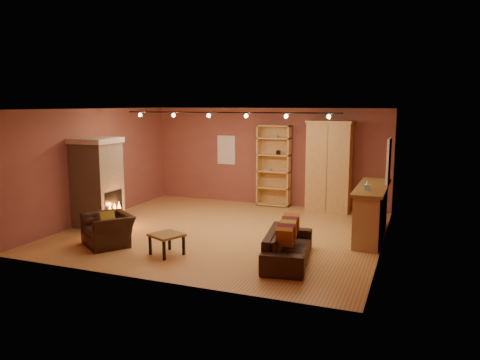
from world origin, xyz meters
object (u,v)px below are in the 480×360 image
at_px(bookcase, 274,165).
at_px(loveseat, 288,240).
at_px(coffee_table, 167,237).
at_px(armoire, 329,166).
at_px(bar_counter, 371,211).
at_px(armchair, 108,224).
at_px(fireplace, 97,182).

distance_m(bookcase, loveseat, 4.97).
height_order(loveseat, coffee_table, loveseat).
bearing_deg(loveseat, armoire, -7.50).
height_order(bookcase, bar_counter, bookcase).
relative_size(bar_counter, armchair, 2.01).
distance_m(fireplace, armchair, 1.85).
bearing_deg(coffee_table, armchair, 175.21).
bearing_deg(armchair, bar_counter, 62.22).
bearing_deg(bookcase, bar_counter, -39.20).
relative_size(fireplace, armchair, 1.77).
distance_m(bookcase, coffee_table, 5.21).
height_order(armoire, armchair, armoire).
bearing_deg(loveseat, fireplace, 71.38).
height_order(fireplace, armoire, armoire).
bearing_deg(coffee_table, armoire, 65.70).
distance_m(armoire, armchair, 6.09).
bearing_deg(armoire, coffee_table, -114.30).
xyz_separation_m(bookcase, armoire, (1.60, -0.19, 0.06)).
bearing_deg(loveseat, bookcase, 11.50).
bearing_deg(loveseat, armchair, 87.09).
distance_m(bookcase, bar_counter, 3.86).
distance_m(fireplace, coffee_table, 3.08).
relative_size(bookcase, coffee_table, 3.18).
bearing_deg(armoire, bookcase, 173.14).
bearing_deg(armchair, bookcase, 102.54).
xyz_separation_m(loveseat, armchair, (-3.76, -0.37, 0.04)).
xyz_separation_m(bar_counter, armchair, (-5.04, -2.57, -0.14)).
xyz_separation_m(fireplace, armoire, (4.88, 3.53, 0.18)).
height_order(bookcase, loveseat, bookcase).
xyz_separation_m(bookcase, loveseat, (1.68, -4.61, -0.78)).
distance_m(armoire, coffee_table, 5.46).
bearing_deg(armoire, bar_counter, -58.57).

